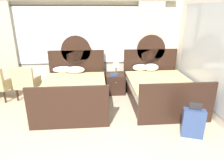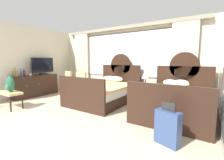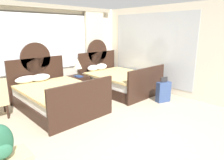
{
  "view_description": "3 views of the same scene",
  "coord_description": "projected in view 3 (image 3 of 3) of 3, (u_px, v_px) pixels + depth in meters",
  "views": [
    {
      "loc": [
        0.54,
        -2.28,
        2.33
      ],
      "look_at": [
        0.9,
        2.09,
        0.76
      ],
      "focal_mm": 31.57,
      "sensor_mm": 36.0,
      "label": 1
    },
    {
      "loc": [
        2.86,
        -1.63,
        1.38
      ],
      "look_at": [
        0.73,
        1.69,
        0.87
      ],
      "focal_mm": 24.42,
      "sensor_mm": 36.0,
      "label": 2
    },
    {
      "loc": [
        -2.37,
        -1.99,
        1.99
      ],
      "look_at": [
        1.01,
        1.52,
        0.74
      ],
      "focal_mm": 32.03,
      "sensor_mm": 36.0,
      "label": 3
    }
  ],
  "objects": [
    {
      "name": "ground_plane",
      "position": [
        131.0,
        147.0,
        3.48
      ],
      "size": [
        24.0,
        24.0,
        0.0
      ],
      "primitive_type": "plane",
      "color": "tan"
    },
    {
      "name": "wall_back_window",
      "position": [
        34.0,
        49.0,
        5.72
      ],
      "size": [
        6.22,
        0.22,
        2.7
      ],
      "color": "beige",
      "rests_on": "ground_plane"
    },
    {
      "name": "wall_right_mirror",
      "position": [
        159.0,
        50.0,
        6.36
      ],
      "size": [
        0.08,
        4.31,
        2.7
      ],
      "color": "beige",
      "rests_on": "ground_plane"
    },
    {
      "name": "bed_near_window",
      "position": [
        56.0,
        96.0,
        5.08
      ],
      "size": [
        1.63,
        2.26,
        1.64
      ],
      "color": "black",
      "rests_on": "ground_plane"
    },
    {
      "name": "bed_near_mirror",
      "position": [
        118.0,
        81.0,
        6.59
      ],
      "size": [
        1.63,
        2.26,
        1.64
      ],
      "color": "black",
      "rests_on": "ground_plane"
    },
    {
      "name": "nightstand_between_beds",
      "position": [
        78.0,
        85.0,
        6.31
      ],
      "size": [
        0.54,
        0.56,
        0.57
      ],
      "color": "black",
      "rests_on": "ground_plane"
    },
    {
      "name": "table_lamp_on_nightstand",
      "position": [
        78.0,
        64.0,
        6.19
      ],
      "size": [
        0.27,
        0.27,
        0.54
      ],
      "color": "brown",
      "rests_on": "nightstand_between_beds"
    },
    {
      "name": "book_on_nightstand",
      "position": [
        78.0,
        76.0,
        6.12
      ],
      "size": [
        0.18,
        0.26,
        0.03
      ],
      "color": "navy",
      "rests_on": "nightstand_between_beds"
    },
    {
      "name": "backpack_on_bench",
      "position": [
        0.0,
        144.0,
        2.31
      ],
      "size": [
        0.31,
        0.23,
        0.45
      ],
      "color": "#23563D",
      "rests_on": "luggage_bench"
    },
    {
      "name": "suitcase_on_floor",
      "position": [
        163.0,
        92.0,
        5.57
      ],
      "size": [
        0.43,
        0.29,
        0.71
      ],
      "color": "navy",
      "rests_on": "ground_plane"
    }
  ]
}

